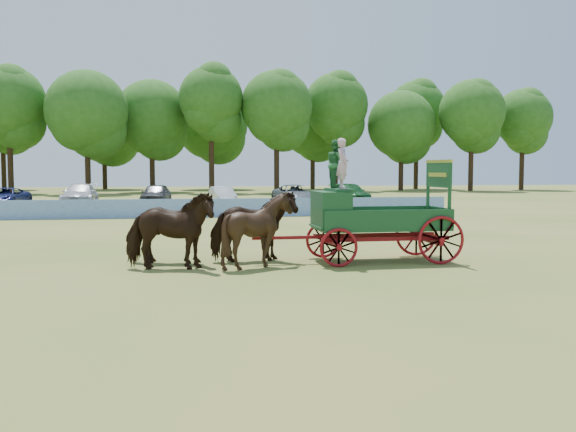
# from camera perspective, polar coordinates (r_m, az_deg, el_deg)

# --- Properties ---
(ground) EXTENTS (160.00, 160.00, 0.00)m
(ground) POSITION_cam_1_polar(r_m,az_deg,el_deg) (18.70, 1.96, -4.17)
(ground) COLOR olive
(ground) RESTS_ON ground
(horse_lead_left) EXTENTS (2.59, 1.43, 2.08)m
(horse_lead_left) POSITION_cam_1_polar(r_m,az_deg,el_deg) (17.59, -10.46, -1.36)
(horse_lead_left) COLOR black
(horse_lead_left) RESTS_ON ground
(horse_lead_right) EXTENTS (2.65, 1.64, 2.08)m
(horse_lead_right) POSITION_cam_1_polar(r_m,az_deg,el_deg) (18.68, -10.43, -1.03)
(horse_lead_right) COLOR black
(horse_lead_right) RESTS_ON ground
(horse_wheel_left) EXTENTS (2.22, 2.06, 2.09)m
(horse_wheel_left) POSITION_cam_1_polar(r_m,az_deg,el_deg) (17.73, -2.68, -1.24)
(horse_wheel_left) COLOR black
(horse_wheel_left) RESTS_ON ground
(horse_wheel_right) EXTENTS (2.60, 1.46, 2.08)m
(horse_wheel_right) POSITION_cam_1_polar(r_m,az_deg,el_deg) (18.82, -3.11, -0.93)
(horse_wheel_right) COLOR black
(horse_wheel_right) RESTS_ON ground
(farm_dray) EXTENTS (5.99, 2.00, 3.59)m
(farm_dray) POSITION_cam_1_polar(r_m,az_deg,el_deg) (18.85, 6.13, 0.65)
(farm_dray) COLOR maroon
(farm_dray) RESTS_ON ground
(sponsor_banner) EXTENTS (26.00, 0.08, 1.05)m
(sponsor_banner) POSITION_cam_1_polar(r_m,az_deg,el_deg) (36.28, -5.48, 0.73)
(sponsor_banner) COLOR #1F52AC
(sponsor_banner) RESTS_ON ground
(parked_cars) EXTENTS (37.74, 6.96, 1.63)m
(parked_cars) POSITION_cam_1_polar(r_m,az_deg,el_deg) (48.34, -13.97, 1.79)
(parked_cars) COLOR silver
(parked_cars) RESTS_ON ground
(treeline) EXTENTS (92.06, 24.80, 15.54)m
(treeline) POSITION_cam_1_polar(r_m,az_deg,el_deg) (78.73, -11.45, 8.87)
(treeline) COLOR #382314
(treeline) RESTS_ON ground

